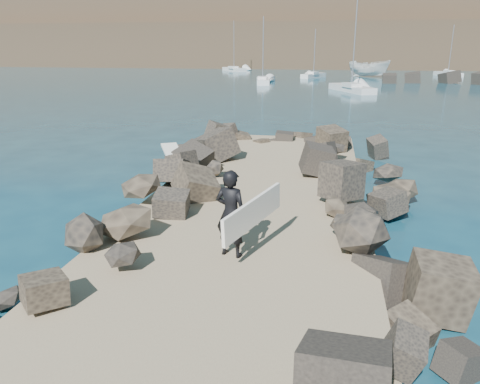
{
  "coord_description": "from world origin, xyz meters",
  "views": [
    {
      "loc": [
        1.89,
        -11.03,
        4.69
      ],
      "look_at": [
        0.0,
        -1.0,
        1.5
      ],
      "focal_mm": 35.0,
      "sensor_mm": 36.0,
      "label": 1
    }
  ],
  "objects_px": {
    "boat_imported": "(369,68)",
    "surfer_with_board": "(234,213)",
    "surfboard_resting": "(175,160)",
    "sailboat_d": "(448,74)"
  },
  "relations": [
    {
      "from": "surfboard_resting",
      "to": "surfer_with_board",
      "type": "bearing_deg",
      "value": -90.94
    },
    {
      "from": "surfer_with_board",
      "to": "sailboat_d",
      "type": "height_order",
      "value": "sailboat_d"
    },
    {
      "from": "boat_imported",
      "to": "surfer_with_board",
      "type": "distance_m",
      "value": 70.93
    },
    {
      "from": "boat_imported",
      "to": "sailboat_d",
      "type": "distance_m",
      "value": 13.46
    },
    {
      "from": "surfboard_resting",
      "to": "sailboat_d",
      "type": "bearing_deg",
      "value": 41.6
    },
    {
      "from": "sailboat_d",
      "to": "surfer_with_board",
      "type": "bearing_deg",
      "value": -105.37
    },
    {
      "from": "boat_imported",
      "to": "sailboat_d",
      "type": "xyz_separation_m",
      "value": [
        12.83,
        3.97,
        -0.96
      ]
    },
    {
      "from": "surfer_with_board",
      "to": "sailboat_d",
      "type": "xyz_separation_m",
      "value": [
        20.48,
        74.49,
        -1.16
      ]
    },
    {
      "from": "surfboard_resting",
      "to": "surfer_with_board",
      "type": "height_order",
      "value": "surfer_with_board"
    },
    {
      "from": "surfer_with_board",
      "to": "sailboat_d",
      "type": "relative_size",
      "value": 0.26
    }
  ]
}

